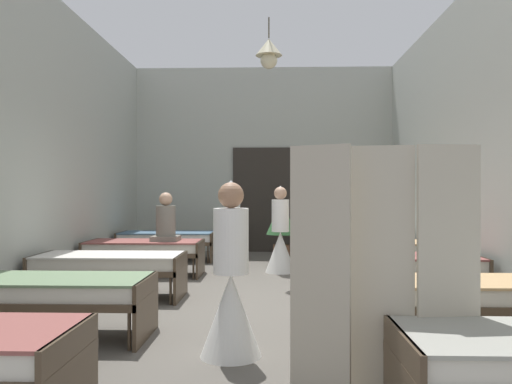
{
  "coord_description": "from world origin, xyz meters",
  "views": [
    {
      "loc": [
        0.22,
        -6.56,
        1.39
      ],
      "look_at": [
        0.0,
        0.14,
        1.38
      ],
      "focal_mm": 35.73,
      "sensor_mm": 36.0,
      "label": 1
    }
  ],
  "objects": [
    {
      "name": "patient_seated_primary",
      "position": [
        -1.55,
        1.81,
        0.87
      ],
      "size": [
        0.44,
        0.44,
        0.8
      ],
      "color": "slate",
      "rests_on": "bed_left_row_3"
    },
    {
      "name": "nurse_mid_aisle",
      "position": [
        0.35,
        2.18,
        0.53
      ],
      "size": [
        0.52,
        0.52,
        1.49
      ],
      "rotation": [
        0.0,
        0.0,
        6.06
      ],
      "color": "white",
      "rests_on": "ground"
    },
    {
      "name": "bed_right_row_1",
      "position": [
        1.9,
        -1.8,
        0.44
      ],
      "size": [
        1.9,
        0.84,
        0.57
      ],
      "color": "#473828",
      "rests_on": "ground"
    },
    {
      "name": "bed_left_row_3",
      "position": [
        -1.9,
        1.8,
        0.44
      ],
      "size": [
        1.9,
        0.84,
        0.57
      ],
      "color": "#473828",
      "rests_on": "ground"
    },
    {
      "name": "bed_left_row_2",
      "position": [
        -1.9,
        0.0,
        0.44
      ],
      "size": [
        1.9,
        0.84,
        0.57
      ],
      "color": "#473828",
      "rests_on": "ground"
    },
    {
      "name": "bed_right_row_2",
      "position": [
        1.9,
        0.0,
        0.44
      ],
      "size": [
        1.9,
        0.84,
        0.57
      ],
      "color": "#473828",
      "rests_on": "ground"
    },
    {
      "name": "room_shell",
      "position": [
        -0.0,
        1.26,
        2.13
      ],
      "size": [
        6.31,
        10.58,
        4.26
      ],
      "color": "#B2B7AD",
      "rests_on": "ground"
    },
    {
      "name": "nurse_far_aisle",
      "position": [
        -0.13,
        -2.28,
        0.53
      ],
      "size": [
        0.52,
        0.52,
        1.49
      ],
      "rotation": [
        0.0,
        0.0,
        0.99
      ],
      "color": "white",
      "rests_on": "ground"
    },
    {
      "name": "ground_plane",
      "position": [
        0.0,
        0.0,
        -0.05
      ],
      "size": [
        6.51,
        10.98,
        0.1
      ],
      "primitive_type": "cube",
      "color": "#59544C"
    },
    {
      "name": "bed_left_row_1",
      "position": [
        -1.9,
        -1.8,
        0.44
      ],
      "size": [
        1.9,
        0.84,
        0.57
      ],
      "color": "#473828",
      "rests_on": "ground"
    },
    {
      "name": "potted_plant",
      "position": [
        0.39,
        3.24,
        0.8
      ],
      "size": [
        0.58,
        0.58,
        1.24
      ],
      "color": "brown",
      "rests_on": "ground"
    },
    {
      "name": "bed_left_row_4",
      "position": [
        -1.9,
        3.59,
        0.44
      ],
      "size": [
        1.9,
        0.84,
        0.57
      ],
      "color": "#473828",
      "rests_on": "ground"
    },
    {
      "name": "bed_right_row_3",
      "position": [
        1.9,
        1.8,
        0.44
      ],
      "size": [
        1.9,
        0.84,
        0.57
      ],
      "color": "#473828",
      "rests_on": "ground"
    },
    {
      "name": "bed_right_row_4",
      "position": [
        1.9,
        3.59,
        0.44
      ],
      "size": [
        1.9,
        0.84,
        0.57
      ],
      "color": "#473828",
      "rests_on": "ground"
    },
    {
      "name": "privacy_screen",
      "position": [
        0.95,
        -3.17,
        0.85
      ],
      "size": [
        1.24,
        0.22,
        1.7
      ],
      "rotation": [
        0.0,
        0.0,
        -0.18
      ],
      "color": "#BCB29E",
      "rests_on": "ground"
    },
    {
      "name": "nurse_near_aisle",
      "position": [
        -0.58,
        3.62,
        0.53
      ],
      "size": [
        0.52,
        0.52,
        1.49
      ],
      "rotation": [
        0.0,
        0.0,
        2.64
      ],
      "color": "white",
      "rests_on": "ground"
    }
  ]
}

